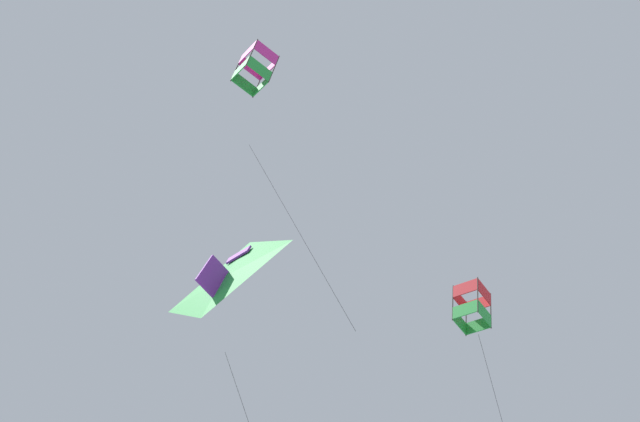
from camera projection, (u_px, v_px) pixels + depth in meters
kite_box_far_centre at (472, 307)px, 24.26m from camera, size 1.16×1.18×5.53m
kite_box_near_left at (256, 71)px, 26.20m from camera, size 4.01×2.77×9.26m
kite_delta_upper_right at (224, 278)px, 21.03m from camera, size 3.28×2.05×8.02m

